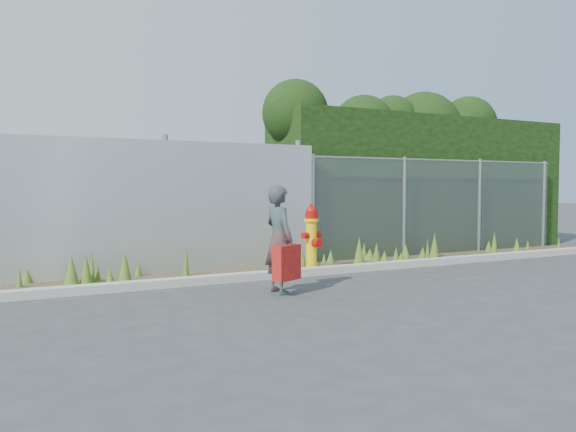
{
  "coord_description": "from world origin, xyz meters",
  "views": [
    {
      "loc": [
        -4.17,
        -6.09,
        1.44
      ],
      "look_at": [
        -0.3,
        1.4,
        1.0
      ],
      "focal_mm": 35.0,
      "sensor_mm": 36.0,
      "label": 1
    }
  ],
  "objects": [
    {
      "name": "ground",
      "position": [
        0.0,
        0.0,
        0.0
      ],
      "size": [
        80.0,
        80.0,
        0.0
      ],
      "primitive_type": "plane",
      "color": "#39393B",
      "rests_on": "ground"
    },
    {
      "name": "curb",
      "position": [
        0.0,
        1.8,
        0.06
      ],
      "size": [
        16.0,
        0.22,
        0.12
      ],
      "primitive_type": "cube",
      "color": "#AEA99D",
      "rests_on": "ground"
    },
    {
      "name": "weed_strip",
      "position": [
        -0.42,
        2.41,
        0.14
      ],
      "size": [
        16.0,
        1.27,
        0.54
      ],
      "color": "#453B27",
      "rests_on": "ground"
    },
    {
      "name": "corrugated_fence",
      "position": [
        -3.25,
        3.01,
        1.1
      ],
      "size": [
        8.5,
        0.21,
        2.3
      ],
      "color": "#B6BABE",
      "rests_on": "ground"
    },
    {
      "name": "chainlink_fence",
      "position": [
        4.25,
        3.0,
        1.03
      ],
      "size": [
        6.5,
        0.07,
        2.05
      ],
      "color": "gray",
      "rests_on": "ground"
    },
    {
      "name": "hedge",
      "position": [
        4.44,
        4.03,
        1.95
      ],
      "size": [
        7.63,
        1.77,
        3.65
      ],
      "color": "black",
      "rests_on": "ground"
    },
    {
      "name": "fire_hydrant",
      "position": [
        0.5,
        2.08,
        0.56
      ],
      "size": [
        0.38,
        0.34,
        1.15
      ],
      "rotation": [
        0.0,
        0.0,
        0.21
      ],
      "color": "yellow",
      "rests_on": "ground"
    },
    {
      "name": "woman",
      "position": [
        -0.81,
        0.67,
        0.73
      ],
      "size": [
        0.4,
        0.56,
        1.47
      ],
      "primitive_type": "imported",
      "rotation": [
        0.0,
        0.0,
        1.66
      ],
      "color": "#0F625F",
      "rests_on": "ground"
    },
    {
      "name": "red_tote_bag",
      "position": [
        -0.81,
        0.44,
        0.44
      ],
      "size": [
        0.42,
        0.15,
        0.55
      ],
      "rotation": [
        0.0,
        0.0,
        0.42
      ],
      "color": "#A2091F"
    },
    {
      "name": "black_shoulder_bag",
      "position": [
        -0.75,
        0.85,
        1.0
      ],
      "size": [
        0.23,
        0.1,
        0.17
      ],
      "rotation": [
        0.0,
        0.0,
        0.29
      ],
      "color": "black"
    }
  ]
}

